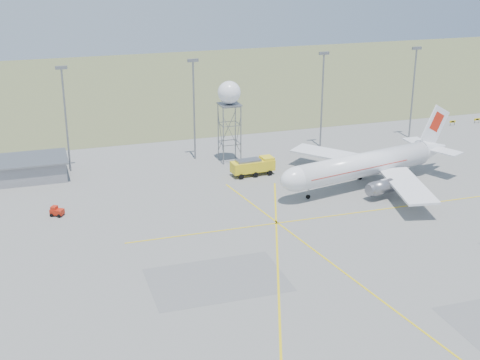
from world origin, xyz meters
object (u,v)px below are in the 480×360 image
object	(u,v)px
fire_truck	(254,167)
baggage_tug	(57,212)
radar_tower	(229,117)
airliner_main	(365,165)

from	to	relation	value
fire_truck	baggage_tug	size ratio (longest dim) A/B	3.41
radar_tower	fire_truck	bearing A→B (deg)	-78.39
fire_truck	baggage_tug	xyz separation A→B (m)	(-37.09, -8.97, -0.99)
radar_tower	baggage_tug	world-z (taller)	radar_tower
radar_tower	airliner_main	bearing A→B (deg)	-47.97
airliner_main	baggage_tug	xyz separation A→B (m)	(-54.37, 2.91, -3.42)
fire_truck	baggage_tug	distance (m)	38.17
radar_tower	fire_truck	distance (m)	12.30
radar_tower	fire_truck	size ratio (longest dim) A/B	1.94
airliner_main	baggage_tug	size ratio (longest dim) A/B	15.40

